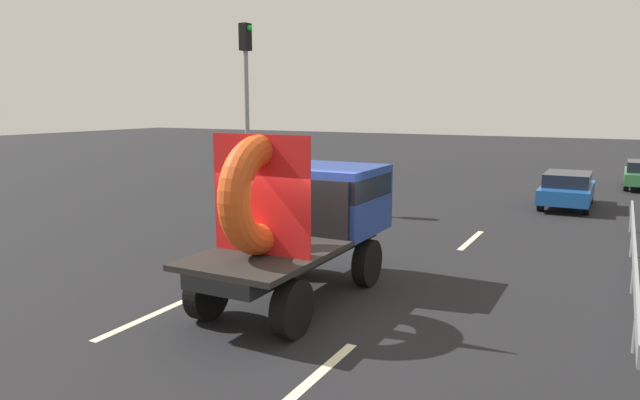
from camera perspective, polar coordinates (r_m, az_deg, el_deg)
name	(u,v)px	position (r m, az deg, el deg)	size (l,w,h in m)	color
ground_plane	(296,311)	(10.50, -2.37, -10.96)	(120.00, 120.00, 0.00)	black
flatbed_truck	(309,211)	(11.10, -1.09, -1.11)	(2.02, 4.85, 3.19)	black
distant_sedan	(567,189)	(22.35, 23.38, 1.05)	(1.66, 3.87, 1.26)	black
traffic_light	(247,91)	(20.15, -7.32, 10.69)	(0.42, 0.36, 6.36)	gray
guardrail	(634,250)	(14.30, 28.79, -4.38)	(0.10, 12.29, 0.71)	gray
lane_dash_left_near	(148,317)	(10.63, -16.78, -11.09)	(2.38, 0.16, 0.01)	beige
lane_dash_left_far	(339,232)	(16.67, 1.90, -3.19)	(2.91, 0.16, 0.01)	beige
lane_dash_right_near	(319,373)	(8.25, -0.07, -16.87)	(2.17, 0.16, 0.01)	beige
lane_dash_right_far	(471,240)	(16.20, 14.81, -3.88)	(2.45, 0.16, 0.01)	beige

